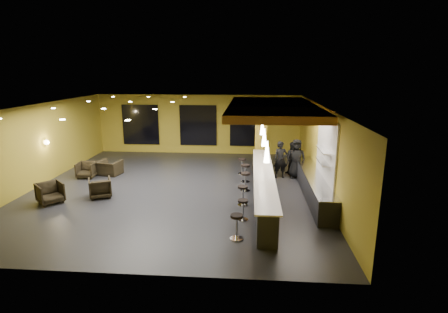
# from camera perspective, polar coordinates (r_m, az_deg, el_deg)

# --- Properties ---
(floor) EXTENTS (12.00, 13.00, 0.10)m
(floor) POSITION_cam_1_polar(r_m,az_deg,el_deg) (15.15, -7.74, -5.28)
(floor) COLOR black
(floor) RESTS_ON ground
(ceiling) EXTENTS (12.00, 13.00, 0.10)m
(ceiling) POSITION_cam_1_polar(r_m,az_deg,el_deg) (14.38, -8.21, 8.40)
(ceiling) COLOR black
(wall_back) EXTENTS (12.00, 0.10, 3.50)m
(wall_back) POSITION_cam_1_polar(r_m,az_deg,el_deg) (21.00, -4.20, 5.27)
(wall_back) COLOR #A38D24
(wall_back) RESTS_ON floor
(wall_front) EXTENTS (12.00, 0.10, 3.50)m
(wall_front) POSITION_cam_1_polar(r_m,az_deg,el_deg) (8.65, -17.21, -8.13)
(wall_front) COLOR #A38D24
(wall_front) RESTS_ON floor
(wall_left) EXTENTS (0.10, 13.00, 3.50)m
(wall_left) POSITION_cam_1_polar(r_m,az_deg,el_deg) (17.01, -28.32, 1.57)
(wall_left) COLOR #A38D24
(wall_left) RESTS_ON floor
(wall_right) EXTENTS (0.10, 13.00, 3.50)m
(wall_right) POSITION_cam_1_polar(r_m,az_deg,el_deg) (14.63, 15.87, 0.95)
(wall_right) COLOR #A38D24
(wall_right) RESTS_ON floor
(wood_soffit) EXTENTS (3.60, 8.00, 0.28)m
(wood_soffit) POSITION_cam_1_polar(r_m,az_deg,el_deg) (15.08, 7.82, 7.94)
(wood_soffit) COLOR #B57135
(wood_soffit) RESTS_ON ceiling
(window_left) EXTENTS (2.20, 0.06, 2.40)m
(window_left) POSITION_cam_1_polar(r_m,az_deg,el_deg) (21.70, -13.46, 5.08)
(window_left) COLOR black
(window_left) RESTS_ON wall_back
(window_center) EXTENTS (2.20, 0.06, 2.40)m
(window_center) POSITION_cam_1_polar(r_m,az_deg,el_deg) (20.90, -4.24, 5.09)
(window_center) COLOR black
(window_center) RESTS_ON wall_back
(window_right) EXTENTS (2.20, 0.06, 2.40)m
(window_right) POSITION_cam_1_polar(r_m,az_deg,el_deg) (20.67, 4.04, 5.00)
(window_right) COLOR black
(window_right) RESTS_ON wall_back
(tile_backsplash) EXTENTS (0.06, 3.20, 2.40)m
(tile_backsplash) POSITION_cam_1_polar(r_m,az_deg,el_deg) (13.60, 16.38, 1.03)
(tile_backsplash) COLOR white
(tile_backsplash) RESTS_ON wall_right
(bar_counter) EXTENTS (0.60, 8.00, 1.00)m
(bar_counter) POSITION_cam_1_polar(r_m,az_deg,el_deg) (13.71, 6.43, -4.89)
(bar_counter) COLOR black
(bar_counter) RESTS_ON floor
(bar_top) EXTENTS (0.78, 8.10, 0.05)m
(bar_top) POSITION_cam_1_polar(r_m,az_deg,el_deg) (13.55, 6.49, -2.78)
(bar_top) COLOR silver
(bar_top) RESTS_ON bar_counter
(prep_counter) EXTENTS (0.70, 6.00, 0.86)m
(prep_counter) POSITION_cam_1_polar(r_m,az_deg,el_deg) (14.42, 14.35, -4.58)
(prep_counter) COLOR black
(prep_counter) RESTS_ON floor
(prep_top) EXTENTS (0.72, 6.00, 0.03)m
(prep_top) POSITION_cam_1_polar(r_m,az_deg,el_deg) (14.29, 14.46, -2.85)
(prep_top) COLOR silver
(prep_top) RESTS_ON prep_counter
(wall_shelf_lower) EXTENTS (0.30, 1.50, 0.03)m
(wall_shelf_lower) POSITION_cam_1_polar(r_m,az_deg,el_deg) (13.47, 15.85, -0.80)
(wall_shelf_lower) COLOR silver
(wall_shelf_lower) RESTS_ON wall_right
(wall_shelf_upper) EXTENTS (0.30, 1.50, 0.03)m
(wall_shelf_upper) POSITION_cam_1_polar(r_m,az_deg,el_deg) (13.37, 15.98, 1.06)
(wall_shelf_upper) COLOR silver
(wall_shelf_upper) RESTS_ON wall_right
(column) EXTENTS (0.60, 0.60, 3.50)m
(column) POSITION_cam_1_polar(r_m,az_deg,el_deg) (17.86, 6.06, 3.70)
(column) COLOR olive
(column) RESTS_ON floor
(wall_sconce) EXTENTS (0.22, 0.22, 0.22)m
(wall_sconce) POSITION_cam_1_polar(r_m,az_deg,el_deg) (17.32, -27.00, 2.09)
(wall_sconce) COLOR #FFE5B2
(wall_sconce) RESTS_ON wall_left
(pendant_0) EXTENTS (0.20, 0.20, 0.70)m
(pendant_0) POSITION_cam_1_polar(r_m,az_deg,el_deg) (11.28, 7.01, 0.74)
(pendant_0) COLOR white
(pendant_0) RESTS_ON wood_soffit
(pendant_1) EXTENTS (0.20, 0.20, 0.70)m
(pendant_1) POSITION_cam_1_polar(r_m,az_deg,el_deg) (13.73, 6.57, 3.12)
(pendant_1) COLOR white
(pendant_1) RESTS_ON wood_soffit
(pendant_2) EXTENTS (0.20, 0.20, 0.70)m
(pendant_2) POSITION_cam_1_polar(r_m,az_deg,el_deg) (16.19, 6.26, 4.78)
(pendant_2) COLOR white
(pendant_2) RESTS_ON wood_soffit
(staff_a) EXTENTS (0.69, 0.51, 1.73)m
(staff_a) POSITION_cam_1_polar(r_m,az_deg,el_deg) (16.38, 9.21, -0.52)
(staff_a) COLOR black
(staff_a) RESTS_ON floor
(staff_b) EXTENTS (0.94, 0.84, 1.59)m
(staff_b) POSITION_cam_1_polar(r_m,az_deg,el_deg) (16.99, 11.23, -0.32)
(staff_b) COLOR black
(staff_b) RESTS_ON floor
(staff_c) EXTENTS (0.94, 0.66, 1.83)m
(staff_c) POSITION_cam_1_polar(r_m,az_deg,el_deg) (16.50, 11.70, -0.35)
(staff_c) COLOR black
(staff_c) RESTS_ON floor
(armchair_a) EXTENTS (1.21, 1.21, 0.79)m
(armchair_a) POSITION_cam_1_polar(r_m,az_deg,el_deg) (14.79, -26.52, -5.34)
(armchair_a) COLOR black
(armchair_a) RESTS_ON floor
(armchair_b) EXTENTS (1.11, 1.12, 0.77)m
(armchair_b) POSITION_cam_1_polar(r_m,az_deg,el_deg) (14.70, -19.59, -4.81)
(armchair_b) COLOR black
(armchair_b) RESTS_ON floor
(armchair_c) EXTENTS (0.82, 0.84, 0.74)m
(armchair_c) POSITION_cam_1_polar(r_m,az_deg,el_deg) (17.54, -21.51, -2.04)
(armchair_c) COLOR black
(armchair_c) RESTS_ON floor
(armchair_d) EXTENTS (1.23, 1.13, 0.69)m
(armchair_d) POSITION_cam_1_polar(r_m,az_deg,el_deg) (17.64, -18.23, -1.76)
(armchair_d) COLOR black
(armchair_d) RESTS_ON floor
(bar_stool_0) EXTENTS (0.40, 0.40, 0.78)m
(bar_stool_0) POSITION_cam_1_polar(r_m,az_deg,el_deg) (10.49, 2.09, -10.90)
(bar_stool_0) COLOR silver
(bar_stool_0) RESTS_ON floor
(bar_stool_1) EXTENTS (0.36, 0.36, 0.72)m
(bar_stool_1) POSITION_cam_1_polar(r_m,az_deg,el_deg) (11.77, 3.12, -8.26)
(bar_stool_1) COLOR silver
(bar_stool_1) RESTS_ON floor
(bar_stool_2) EXTENTS (0.38, 0.38, 0.76)m
(bar_stool_2) POSITION_cam_1_polar(r_m,az_deg,el_deg) (12.98, 3.07, -5.98)
(bar_stool_2) COLOR silver
(bar_stool_2) RESTS_ON floor
(bar_stool_3) EXTENTS (0.40, 0.40, 0.80)m
(bar_stool_3) POSITION_cam_1_polar(r_m,az_deg,el_deg) (14.49, 3.51, -3.74)
(bar_stool_3) COLOR silver
(bar_stool_3) RESTS_ON floor
(bar_stool_4) EXTENTS (0.41, 0.41, 0.81)m
(bar_stool_4) POSITION_cam_1_polar(r_m,az_deg,el_deg) (15.63, 3.51, -2.37)
(bar_stool_4) COLOR silver
(bar_stool_4) RESTS_ON floor
(bar_stool_5) EXTENTS (0.39, 0.39, 0.77)m
(bar_stool_5) POSITION_cam_1_polar(r_m,az_deg,el_deg) (16.86, 2.96, -1.24)
(bar_stool_5) COLOR silver
(bar_stool_5) RESTS_ON floor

